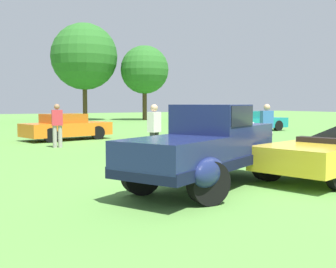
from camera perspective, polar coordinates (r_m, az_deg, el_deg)
ground_plane at (r=9.23m, az=7.45°, el=-6.61°), size 120.00×120.00×0.00m
feature_pickup_truck at (r=8.60m, az=5.57°, el=-1.53°), size 4.72×3.32×1.70m
neighbor_convertible at (r=10.61m, az=21.62°, el=-2.28°), size 4.86×2.87×1.40m
show_car_orange at (r=20.09m, az=-13.66°, el=0.92°), size 4.29×2.54×1.22m
show_car_teal at (r=26.32m, az=11.68°, el=1.72°), size 4.08×1.78×1.22m
spectator_near_truck at (r=16.70m, az=-14.83°, el=1.32°), size 0.43×0.30×1.69m
spectator_between_cars at (r=14.81m, az=13.26°, el=0.98°), size 0.45×0.34×1.69m
spectator_by_row at (r=12.52m, az=-1.88°, el=0.51°), size 0.47×0.40×1.69m
treeline_center at (r=42.14m, az=-11.31°, el=10.27°), size 6.44×6.44×9.41m
treeline_mid_right at (r=41.89m, az=-3.21°, el=8.69°), size 4.75×4.75×7.35m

